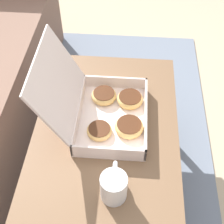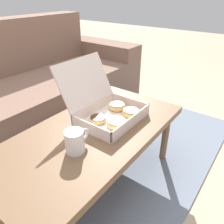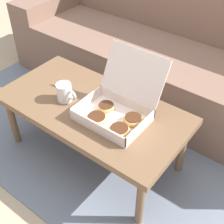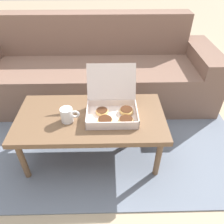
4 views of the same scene
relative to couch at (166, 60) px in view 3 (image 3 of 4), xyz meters
The scene contains 6 objects.
ground_plane 0.85m from the couch, 90.00° to the right, with size 12.00×12.00×0.00m, color tan.
area_rug 0.57m from the couch, 90.00° to the right, with size 2.59×1.79×0.01m, color slate.
couch is the anchor object (origin of this frame).
coffee_table 0.86m from the couch, 90.00° to the right, with size 1.10×0.56×0.41m.
pastry_box 0.88m from the couch, 78.61° to the right, with size 0.37×0.39×0.31m.
coffee_mug 0.93m from the couch, 99.83° to the right, with size 0.13×0.09×0.11m.
Camera 3 is at (0.92, -1.08, 1.54)m, focal length 50.00 mm.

